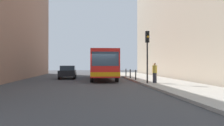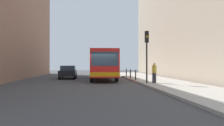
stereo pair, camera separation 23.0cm
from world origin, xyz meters
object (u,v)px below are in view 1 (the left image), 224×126
bollard_near (136,75)px  car_beside_bus (68,72)px  bollard_mid (130,74)px  bus (102,63)px  traffic_light (147,47)px  bollard_far (126,73)px  pedestrian_near_signal (155,73)px

bollard_near → car_beside_bus: bearing=143.6°
bollard_mid → bus: bearing=165.1°
traffic_light → bollard_far: bearing=90.7°
bus → traffic_light: size_ratio=2.70×
bus → car_beside_bus: bus is taller
bollard_near → bollard_far: bearing=90.0°
bus → bollard_far: bearing=-147.6°
bollard_mid → traffic_light: bearing=-89.1°
bus → car_beside_bus: (-3.89, 1.69, -0.94)m
bus → car_beside_bus: size_ratio=2.49×
car_beside_bus → bollard_mid: 7.29m
bollard_near → bollard_far: (0.00, 5.15, 0.00)m
car_beside_bus → traffic_light: traffic_light is taller
bus → bollard_near: bus is taller
traffic_light → bus: bearing=113.7°
bus → pedestrian_near_signal: size_ratio=6.83×
bollard_mid → pedestrian_near_signal: size_ratio=0.59×
traffic_light → bollard_near: 4.34m
car_beside_bus → bus: bearing=155.2°
bollard_far → pedestrian_near_signal: 8.51m
pedestrian_near_signal → car_beside_bus: bearing=-46.9°
bollard_far → pedestrian_near_signal: pedestrian_near_signal is taller
bollard_mid → pedestrian_near_signal: (0.79, -5.89, 0.33)m
pedestrian_near_signal → traffic_light: bearing=24.8°
traffic_light → bollard_near: (-0.10, 3.63, -2.38)m
bollard_near → bollard_far: 5.15m
bus → pedestrian_near_signal: 7.71m
car_beside_bus → bollard_near: car_beside_bus is taller
traffic_light → bollard_mid: (-0.10, 6.21, -2.38)m
traffic_light → bollard_mid: 6.65m
bollard_near → bollard_far: same height
bollard_near → bollard_mid: same height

